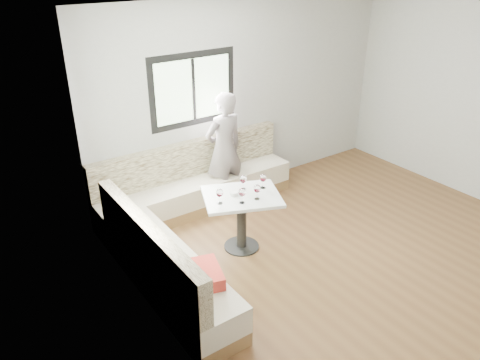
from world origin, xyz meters
name	(u,v)px	position (x,y,z in m)	size (l,w,h in m)	color
room	(373,149)	(-0.08, 0.08, 1.41)	(5.01, 5.01, 2.81)	brown
banquette	(185,217)	(-1.59, 1.62, 0.33)	(2.90, 2.80, 0.95)	brown
table	(242,209)	(-1.10, 1.08, 0.55)	(1.09, 0.99, 0.73)	black
person	(224,149)	(-0.63, 2.18, 0.82)	(0.60, 0.39, 1.65)	slate
olive_ramekin	(234,193)	(-1.17, 1.14, 0.75)	(0.10, 0.10, 0.04)	white
wine_glass_a	(220,193)	(-1.42, 1.06, 0.86)	(0.08, 0.08, 0.19)	white
wine_glass_b	(242,193)	(-1.21, 0.92, 0.86)	(0.08, 0.08, 0.19)	white
wine_glass_c	(257,189)	(-1.01, 0.90, 0.86)	(0.08, 0.08, 0.19)	white
wine_glass_d	(243,180)	(-1.00, 1.19, 0.86)	(0.08, 0.08, 0.19)	white
wine_glass_e	(263,178)	(-0.79, 1.08, 0.86)	(0.08, 0.08, 0.19)	white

